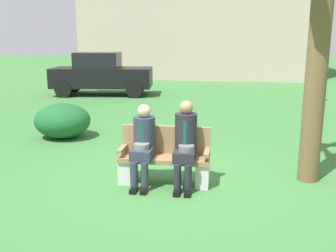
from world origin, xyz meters
TOP-DOWN VIEW (x-y plane):
  - ground_plane at (0.00, 0.00)m, footprint 80.00×80.00m
  - park_bench at (-0.17, -0.17)m, footprint 1.42×0.44m
  - seated_man_left at (-0.49, -0.30)m, footprint 0.34×0.72m
  - seated_man_right at (0.17, -0.30)m, footprint 0.34×0.72m
  - shrub_near_bench at (-2.95, 2.27)m, footprint 1.28×1.17m
  - parked_car_near at (-4.21, 8.93)m, footprint 4.05×2.08m
  - street_lamp at (3.33, 7.28)m, footprint 0.24×0.24m

SIDE VIEW (x-z plane):
  - ground_plane at x=0.00m, z-range 0.00..0.00m
  - park_bench at x=-0.17m, z-range -0.05..0.85m
  - shrub_near_bench at x=-2.95m, z-range 0.00..0.80m
  - seated_man_left at x=-0.49m, z-range 0.07..1.34m
  - seated_man_right at x=0.17m, z-range 0.07..1.41m
  - parked_car_near at x=-4.21m, z-range 0.00..1.68m
  - street_lamp at x=3.33m, z-range 0.41..4.01m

